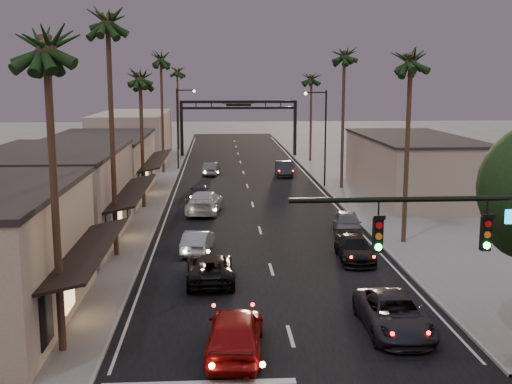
{
  "coord_description": "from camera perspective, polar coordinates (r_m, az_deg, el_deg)",
  "views": [
    {
      "loc": [
        -2.8,
        -13.77,
        10.0
      ],
      "look_at": [
        -0.23,
        28.67,
        2.5
      ],
      "focal_mm": 45.0,
      "sensor_mm": 36.0,
      "label": 1
    }
  ],
  "objects": [
    {
      "name": "streetlight_right",
      "position": [
        59.75,
        5.93,
        5.47
      ],
      "size": [
        2.13,
        0.3,
        9.0
      ],
      "color": "black",
      "rests_on": "ground"
    },
    {
      "name": "traffic_signal",
      "position": [
        20.3,
        21.46,
        -4.73
      ],
      "size": [
        8.51,
        0.22,
        7.8
      ],
      "color": "black",
      "rests_on": "ground"
    },
    {
      "name": "streetlight_left",
      "position": [
        72.04,
        -6.78,
        6.22
      ],
      "size": [
        2.13,
        0.3,
        9.0
      ],
      "color": "black",
      "rests_on": "ground"
    },
    {
      "name": "curbside_far",
      "position": [
        66.99,
        2.48,
        2.08
      ],
      "size": [
        1.79,
        4.73,
        1.54
      ],
      "primitive_type": "imported",
      "rotation": [
        0.0,
        0.0,
        -0.04
      ],
      "color": "black",
      "rests_on": "ground"
    },
    {
      "name": "palm_far",
      "position": [
        91.95,
        -7.02,
        10.83
      ],
      "size": [
        3.2,
        3.2,
        13.2
      ],
      "color": "#38281C",
      "rests_on": "ground"
    },
    {
      "name": "oncoming_grey_far",
      "position": [
        67.64,
        -3.98,
        2.06
      ],
      "size": [
        1.98,
        4.26,
        1.35
      ],
      "primitive_type": "imported",
      "rotation": [
        0.0,
        0.0,
        3.01
      ],
      "color": "#4F4F54",
      "rests_on": "ground"
    },
    {
      "name": "sidewalk_left",
      "position": [
        66.85,
        -9.18,
        1.33
      ],
      "size": [
        5.0,
        92.0,
        0.12
      ],
      "primitive_type": "cube",
      "color": "slate",
      "rests_on": "ground"
    },
    {
      "name": "palm_la",
      "position": [
        23.54,
        -18.2,
        13.03
      ],
      "size": [
        3.2,
        3.2,
        13.2
      ],
      "color": "#38281C",
      "rests_on": "ground"
    },
    {
      "name": "storefront_mid",
      "position": [
        41.69,
        -17.57,
        -0.48
      ],
      "size": [
        8.0,
        14.0,
        5.5
      ],
      "primitive_type": "cube",
      "color": "gray",
      "rests_on": "ground"
    },
    {
      "name": "oncoming_white",
      "position": [
        48.53,
        -4.59,
        -0.9
      ],
      "size": [
        3.09,
        6.07,
        1.69
      ],
      "primitive_type": "imported",
      "rotation": [
        0.0,
        0.0,
        3.01
      ],
      "color": "#B5B5B5",
      "rests_on": "ground"
    },
    {
      "name": "building_right",
      "position": [
        56.83,
        13.77,
        2.13
      ],
      "size": [
        8.0,
        18.0,
        5.0
      ],
      "primitive_type": "cube",
      "color": "gray",
      "rests_on": "ground"
    },
    {
      "name": "curbside_near",
      "position": [
        26.66,
        12.17,
        -10.57
      ],
      "size": [
        2.45,
        5.3,
        1.47
      ],
      "primitive_type": "imported",
      "rotation": [
        0.0,
        0.0,
        0.0
      ],
      "color": "black",
      "rests_on": "ground"
    },
    {
      "name": "palm_rc",
      "position": [
        78.6,
        4.95,
        10.31
      ],
      "size": [
        3.2,
        3.2,
        12.2
      ],
      "color": "#38281C",
      "rests_on": "ground"
    },
    {
      "name": "oncoming_dgrey",
      "position": [
        53.99,
        -5.02,
        0.02
      ],
      "size": [
        1.64,
        3.98,
        1.35
      ],
      "primitive_type": "imported",
      "rotation": [
        0.0,
        0.0,
        3.13
      ],
      "color": "black",
      "rests_on": "ground"
    },
    {
      "name": "palm_rb",
      "position": [
        58.93,
        7.87,
        12.26
      ],
      "size": [
        3.2,
        3.2,
        14.2
      ],
      "color": "#38281C",
      "rests_on": "ground"
    },
    {
      "name": "ground",
      "position": [
        54.76,
        -0.48,
        -0.52
      ],
      "size": [
        200.0,
        200.0,
        0.0
      ],
      "primitive_type": "plane",
      "color": "slate",
      "rests_on": "ground"
    },
    {
      "name": "oncoming_silver",
      "position": [
        37.61,
        -5.22,
        -4.41
      ],
      "size": [
        1.94,
        4.19,
        1.33
      ],
      "primitive_type": "imported",
      "rotation": [
        0.0,
        0.0,
        3.0
      ],
      "color": "gray",
      "rests_on": "ground"
    },
    {
      "name": "storefront_dist",
      "position": [
        79.73,
        -10.84,
        4.79
      ],
      "size": [
        8.0,
        20.0,
        6.0
      ],
      "primitive_type": "cube",
      "color": "gray",
      "rests_on": "ground"
    },
    {
      "name": "arch",
      "position": [
        83.93,
        -1.56,
        6.95
      ],
      "size": [
        15.2,
        0.4,
        7.27
      ],
      "color": "black",
      "rests_on": "ground"
    },
    {
      "name": "road",
      "position": [
        59.68,
        -0.73,
        0.36
      ],
      "size": [
        14.0,
        120.0,
        0.02
      ],
      "primitive_type": "cube",
      "color": "black",
      "rests_on": "ground"
    },
    {
      "name": "oncoming_pickup",
      "position": [
        32.29,
        -4.1,
        -6.77
      ],
      "size": [
        2.43,
        5.05,
        1.39
      ],
      "primitive_type": "imported",
      "rotation": [
        0.0,
        0.0,
        3.17
      ],
      "color": "black",
      "rests_on": "ground"
    },
    {
      "name": "curbside_black",
      "position": [
        36.32,
        8.76,
        -5.01
      ],
      "size": [
        2.05,
        4.66,
        1.33
      ],
      "primitive_type": "imported",
      "rotation": [
        0.0,
        0.0,
        -0.04
      ],
      "color": "black",
      "rests_on": "ground"
    },
    {
      "name": "sidewalk_right",
      "position": [
        67.64,
        7.05,
        1.48
      ],
      "size": [
        5.0,
        92.0,
        0.12
      ],
      "primitive_type": "cube",
      "color": "slate",
      "rests_on": "ground"
    },
    {
      "name": "palm_lb",
      "position": [
        36.39,
        -13.08,
        15.09
      ],
      "size": [
        3.2,
        3.2,
        15.2
      ],
      "color": "#38281C",
      "rests_on": "ground"
    },
    {
      "name": "palm_ld",
      "position": [
        69.06,
        -8.47,
        11.9
      ],
      "size": [
        3.2,
        3.2,
        14.2
      ],
      "color": "#38281C",
      "rests_on": "ground"
    },
    {
      "name": "curbside_grey",
      "position": [
        42.1,
        8.12,
        -2.79
      ],
      "size": [
        2.32,
        4.57,
        1.49
      ],
      "primitive_type": "imported",
      "rotation": [
        0.0,
        0.0,
        -0.13
      ],
      "color": "#56555B",
      "rests_on": "ground"
    },
    {
      "name": "palm_ra",
      "position": [
        39.48,
        13.62,
        11.83
      ],
      "size": [
        3.2,
        3.2,
        13.2
      ],
      "color": "#38281C",
      "rests_on": "ground"
    },
    {
      "name": "oncoming_red",
      "position": [
        24.02,
        -1.88,
        -12.37
      ],
      "size": [
        2.45,
        5.2,
        1.72
      ],
      "primitive_type": "imported",
      "rotation": [
        0.0,
        0.0,
        3.06
      ],
      "color": "maroon",
      "rests_on": "ground"
    },
    {
      "name": "storefront_far",
      "position": [
        57.19,
        -13.72,
        2.18
      ],
      "size": [
        8.0,
        16.0,
        5.0
      ],
      "primitive_type": "cube",
      "color": "tan",
      "rests_on": "ground"
    },
    {
      "name": "palm_lc",
      "position": [
        50.11,
        -10.28,
        10.38
      ],
      "size": [
        3.2,
        3.2,
        12.2
      ],
      "color": "#38281C",
      "rests_on": "ground"
    }
  ]
}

